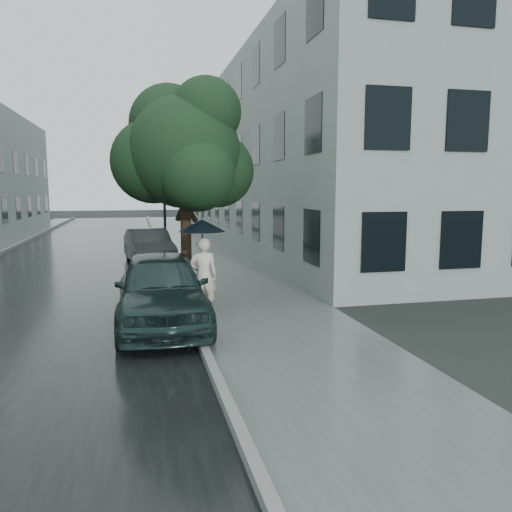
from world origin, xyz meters
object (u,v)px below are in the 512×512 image
object	(u,v)px
car_near	(161,289)
car_far	(149,247)
pedestrian	(203,276)
lamp_post	(161,187)
street_tree	(184,151)

from	to	relation	value
car_near	car_far	distance (m)	8.97
pedestrian	lamp_post	xyz separation A→B (m)	(-0.40, 10.78, 2.09)
lamp_post	car_far	size ratio (longest dim) A/B	1.27
street_tree	car_near	distance (m)	3.87
pedestrian	street_tree	distance (m)	3.32
lamp_post	pedestrian	bearing A→B (deg)	-74.31
lamp_post	car_near	size ratio (longest dim) A/B	1.13
pedestrian	street_tree	bearing A→B (deg)	-77.80
street_tree	lamp_post	bearing A→B (deg)	90.90
car_far	lamp_post	bearing A→B (deg)	67.95
pedestrian	car_near	distance (m)	1.26
car_near	lamp_post	bearing A→B (deg)	87.51
pedestrian	lamp_post	distance (m)	10.99
car_near	car_far	xyz separation A→B (m)	(-0.03, 8.97, -0.11)
street_tree	pedestrian	bearing A→B (deg)	-80.51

